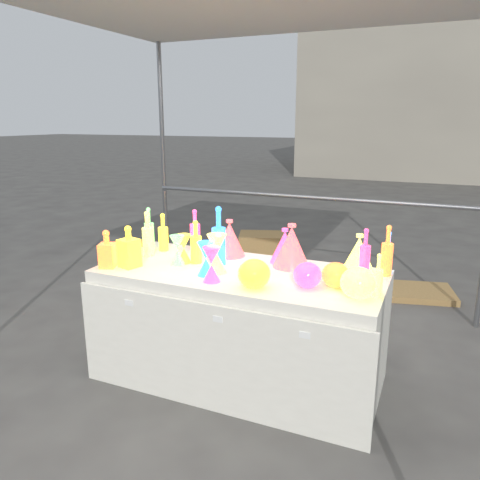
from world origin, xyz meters
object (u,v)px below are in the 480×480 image
at_px(decanter_0, 129,246).
at_px(lampshade_0, 230,238).
at_px(cardboard_box_closed, 262,250).
at_px(display_table, 239,326).
at_px(globe_0, 254,275).
at_px(bottle_0, 163,232).

bearing_deg(decanter_0, lampshade_0, 61.63).
bearing_deg(lampshade_0, decanter_0, -114.72).
bearing_deg(cardboard_box_closed, display_table, -92.06).
height_order(cardboard_box_closed, lampshade_0, lampshade_0).
bearing_deg(lampshade_0, globe_0, -33.47).
bearing_deg(lampshade_0, bottle_0, -151.94).
distance_m(display_table, lampshade_0, 0.62).
bearing_deg(bottle_0, decanter_0, -88.58).
height_order(cardboard_box_closed, bottle_0, bottle_0).
height_order(display_table, lampshade_0, lampshade_0).
bearing_deg(display_table, decanter_0, -163.46).
distance_m(cardboard_box_closed, bottle_0, 2.25).
distance_m(bottle_0, lampshade_0, 0.50).
distance_m(display_table, cardboard_box_closed, 2.47).
bearing_deg(decanter_0, globe_0, 13.48).
bearing_deg(display_table, globe_0, -51.24).
xyz_separation_m(display_table, globe_0, (0.20, -0.25, 0.45)).
xyz_separation_m(decanter_0, globe_0, (0.89, -0.04, -0.06)).
xyz_separation_m(display_table, bottle_0, (-0.70, 0.22, 0.51)).
relative_size(cardboard_box_closed, decanter_0, 1.96).
bearing_deg(bottle_0, display_table, -17.33).
height_order(display_table, decanter_0, decanter_0).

